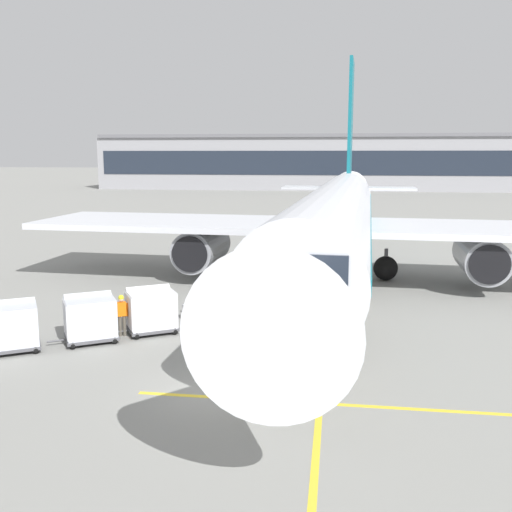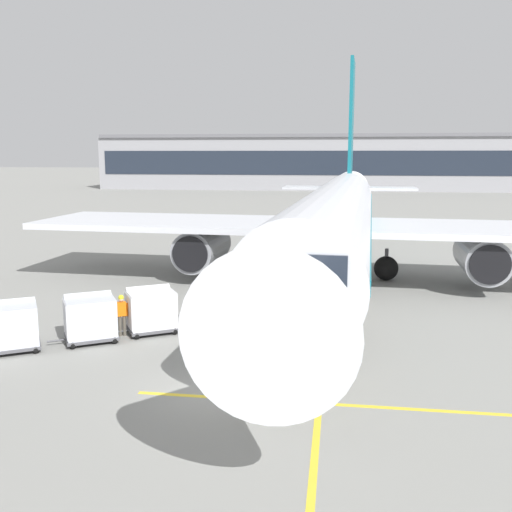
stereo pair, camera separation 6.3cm
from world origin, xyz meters
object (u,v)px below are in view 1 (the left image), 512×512
object	(u,v)px
belt_loader	(229,301)
safety_cone_engine_keepout	(238,280)
parked_airplane	(336,218)
ground_crew_by_loader	(241,302)
ground_crew_by_carts	(122,313)
baggage_cart_second	(90,317)
baggage_cart_third	(11,326)
baggage_cart_lead	(151,309)

from	to	relation	value
belt_loader	safety_cone_engine_keepout	world-z (taller)	belt_loader
parked_airplane	ground_crew_by_loader	world-z (taller)	parked_airplane
parked_airplane	belt_loader	bearing A→B (deg)	-119.41
parked_airplane	ground_crew_by_loader	size ratio (longest dim) A/B	26.68
ground_crew_by_carts	safety_cone_engine_keepout	xyz separation A→B (m)	(3.14, 9.85, -0.70)
safety_cone_engine_keepout	baggage_cart_second	bearing A→B (deg)	-111.14
belt_loader	ground_crew_by_loader	world-z (taller)	belt_loader
parked_airplane	baggage_cart_third	size ratio (longest dim) A/B	16.99
baggage_cart_second	baggage_cart_lead	bearing A→B (deg)	36.46
parked_airplane	baggage_cart_lead	bearing A→B (deg)	-124.74
baggage_cart_lead	baggage_cart_second	size ratio (longest dim) A/B	1.00
baggage_cart_lead	ground_crew_by_loader	distance (m)	3.96
baggage_cart_lead	ground_crew_by_carts	bearing A→B (deg)	-148.03
parked_airplane	safety_cone_engine_keepout	world-z (taller)	parked_airplane
baggage_cart_third	parked_airplane	bearing A→B (deg)	48.97
belt_loader	ground_crew_by_loader	bearing A→B (deg)	-50.10
baggage_cart_lead	ground_crew_by_loader	world-z (taller)	baggage_cart_lead
baggage_cart_lead	baggage_cart_second	world-z (taller)	same
belt_loader	ground_crew_by_carts	distance (m)	5.04
baggage_cart_third	ground_crew_by_carts	size ratio (longest dim) A/B	1.57
belt_loader	safety_cone_engine_keepout	distance (m)	6.73
baggage_cart_lead	baggage_cart_second	xyz separation A→B (m)	(-2.04, -1.51, 0.00)
belt_loader	safety_cone_engine_keepout	bearing A→B (deg)	96.50
parked_airplane	safety_cone_engine_keepout	xyz separation A→B (m)	(-5.55, -1.83, -3.48)
baggage_cart_second	ground_crew_by_carts	distance (m)	1.31
baggage_cart_third	ground_crew_by_loader	bearing A→B (deg)	29.80
parked_airplane	ground_crew_by_carts	size ratio (longest dim) A/B	26.68
parked_airplane	baggage_cart_lead	distance (m)	13.71
parked_airplane	baggage_cart_second	size ratio (longest dim) A/B	16.99
baggage_cart_lead	belt_loader	bearing A→B (deg)	41.55
ground_crew_by_carts	safety_cone_engine_keepout	size ratio (longest dim) A/B	2.80
baggage_cart_third	safety_cone_engine_keepout	world-z (taller)	baggage_cart_third
baggage_cart_second	safety_cone_engine_keepout	xyz separation A→B (m)	(4.14, 10.71, -0.70)
baggage_cart_lead	parked_airplane	bearing A→B (deg)	55.26
ground_crew_by_carts	safety_cone_engine_keepout	distance (m)	10.36
baggage_cart_third	ground_crew_by_carts	xyz separation A→B (m)	(3.52, 2.35, -0.00)
belt_loader	baggage_cart_second	bearing A→B (deg)	-140.48
parked_airplane	baggage_cart_second	bearing A→B (deg)	-127.69
belt_loader	baggage_cart_lead	bearing A→B (deg)	-138.45
baggage_cart_lead	ground_crew_by_carts	distance (m)	1.23
belt_loader	baggage_cart_third	bearing A→B (deg)	-143.28
ground_crew_by_loader	ground_crew_by_carts	distance (m)	5.18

